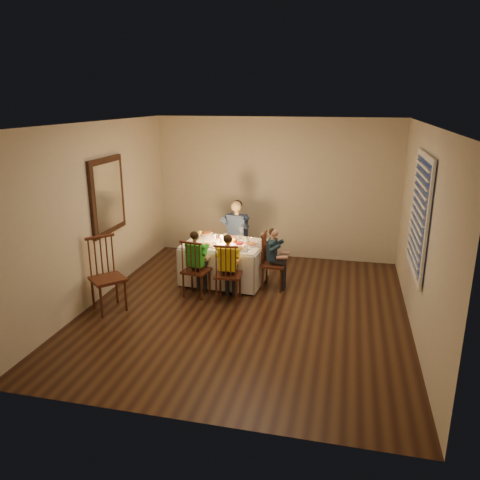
% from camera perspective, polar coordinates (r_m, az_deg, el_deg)
% --- Properties ---
extents(ground, '(5.00, 5.00, 0.00)m').
position_cam_1_polar(ground, '(6.80, 0.75, -8.46)').
color(ground, black).
rests_on(ground, ground).
extents(wall_left, '(0.02, 5.00, 2.60)m').
position_cam_1_polar(wall_left, '(7.16, -17.09, 3.15)').
color(wall_left, '#BBB29F').
rests_on(wall_left, ground).
extents(wall_right, '(0.02, 5.00, 2.60)m').
position_cam_1_polar(wall_right, '(6.28, 21.27, 0.87)').
color(wall_right, '#BBB29F').
rests_on(wall_right, ground).
extents(wall_back, '(4.50, 0.02, 2.60)m').
position_cam_1_polar(wall_back, '(8.75, 4.34, 6.24)').
color(wall_back, '#BBB29F').
rests_on(wall_back, ground).
extents(ceiling, '(5.00, 5.00, 0.00)m').
position_cam_1_polar(ceiling, '(6.15, 0.85, 14.00)').
color(ceiling, white).
rests_on(ceiling, wall_back).
extents(dining_table, '(1.36, 1.03, 0.64)m').
position_cam_1_polar(dining_table, '(7.62, -1.91, -1.74)').
color(dining_table, white).
rests_on(dining_table, ground).
extents(chair_adult, '(0.44, 0.42, 0.91)m').
position_cam_1_polar(chair_adult, '(8.43, -0.43, -3.31)').
color(chair_adult, '#3D1A10').
rests_on(chair_adult, ground).
extents(chair_near_left, '(0.42, 0.40, 0.91)m').
position_cam_1_polar(chair_near_left, '(7.29, -5.27, -6.72)').
color(chair_near_left, '#3D1A10').
rests_on(chair_near_left, ground).
extents(chair_near_right, '(0.39, 0.38, 0.91)m').
position_cam_1_polar(chair_near_right, '(7.10, -1.43, -7.30)').
color(chair_near_right, '#3D1A10').
rests_on(chair_near_right, ground).
extents(chair_end, '(0.37, 0.39, 0.91)m').
position_cam_1_polar(chair_end, '(7.54, 4.06, -5.86)').
color(chair_end, '#3D1A10').
rests_on(chair_end, ground).
extents(chair_extra, '(0.60, 0.61, 1.07)m').
position_cam_1_polar(chair_extra, '(7.04, -15.51, -8.17)').
color(chair_extra, '#3D1A10').
rests_on(chair_extra, ground).
extents(adult, '(0.51, 0.48, 1.22)m').
position_cam_1_polar(adult, '(8.43, -0.43, -3.31)').
color(adult, navy).
rests_on(adult, ground).
extents(child_green, '(0.37, 0.35, 1.03)m').
position_cam_1_polar(child_green, '(7.29, -5.27, -6.72)').
color(child_green, green).
rests_on(child_green, ground).
extents(child_yellow, '(0.35, 0.32, 1.03)m').
position_cam_1_polar(child_yellow, '(7.10, -1.43, -7.30)').
color(child_yellow, yellow).
rests_on(child_yellow, ground).
extents(child_teal, '(0.30, 0.32, 0.99)m').
position_cam_1_polar(child_teal, '(7.54, 4.06, -5.86)').
color(child_teal, '#182D3E').
rests_on(child_teal, ground).
extents(setting_adult, '(0.28, 0.28, 0.02)m').
position_cam_1_polar(setting_adult, '(7.78, -1.18, 0.22)').
color(setting_adult, silver).
rests_on(setting_adult, dining_table).
extents(setting_green, '(0.28, 0.28, 0.02)m').
position_cam_1_polar(setting_green, '(7.42, -4.20, -0.67)').
color(setting_green, silver).
rests_on(setting_green, dining_table).
extents(setting_yellow, '(0.28, 0.28, 0.02)m').
position_cam_1_polar(setting_yellow, '(7.24, -0.37, -1.06)').
color(setting_yellow, silver).
rests_on(setting_yellow, dining_table).
extents(setting_teal, '(0.28, 0.28, 0.02)m').
position_cam_1_polar(setting_teal, '(7.45, 1.30, -0.55)').
color(setting_teal, silver).
rests_on(setting_teal, dining_table).
extents(candle_left, '(0.06, 0.06, 0.10)m').
position_cam_1_polar(candle_left, '(7.56, -2.28, 0.03)').
color(candle_left, white).
rests_on(candle_left, dining_table).
extents(candle_right, '(0.06, 0.06, 0.10)m').
position_cam_1_polar(candle_right, '(7.53, -1.48, -0.04)').
color(candle_right, white).
rests_on(candle_right, dining_table).
extents(squash, '(0.09, 0.09, 0.09)m').
position_cam_1_polar(squash, '(7.97, -4.93, 0.84)').
color(squash, yellow).
rests_on(squash, dining_table).
extents(orange_fruit, '(0.08, 0.08, 0.08)m').
position_cam_1_polar(orange_fruit, '(7.54, -0.66, -0.09)').
color(orange_fruit, orange).
rests_on(orange_fruit, dining_table).
extents(serving_bowl, '(0.24, 0.24, 0.05)m').
position_cam_1_polar(serving_bowl, '(7.96, -4.06, 0.68)').
color(serving_bowl, silver).
rests_on(serving_bowl, dining_table).
extents(wall_mirror, '(0.06, 0.95, 1.15)m').
position_cam_1_polar(wall_mirror, '(7.36, -15.85, 5.20)').
color(wall_mirror, black).
rests_on(wall_mirror, wall_left).
extents(window_blinds, '(0.07, 1.34, 1.54)m').
position_cam_1_polar(window_blinds, '(6.33, 20.95, 2.88)').
color(window_blinds, '#0D1B36').
rests_on(window_blinds, wall_right).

